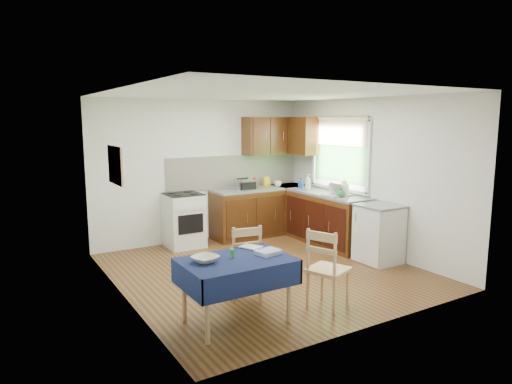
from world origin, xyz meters
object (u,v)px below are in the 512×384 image
dish_rack (337,194)px  kettle (344,189)px  toaster (242,184)px  chair_near (326,266)px  dining_table (236,269)px  chair_far (244,259)px  sandwich_press (246,185)px

dish_rack → kettle: (0.09, -0.06, 0.09)m
toaster → kettle: 1.84m
chair_near → toaster: toaster is taller
kettle → chair_near: bearing=-136.0°
dining_table → chair_far: bearing=64.3°
dining_table → kettle: kettle is taller
chair_far → sandwich_press: sandwich_press is taller
dining_table → toaster: size_ratio=4.14×
toaster → dish_rack: bearing=-51.7°
dining_table → chair_near: chair_near is taller
chair_far → toaster: bearing=-107.3°
toaster → dish_rack: (1.02, -1.41, -0.07)m
dining_table → toaster: bearing=70.0°
toaster → kettle: (1.11, -1.47, 0.02)m
dish_rack → kettle: 0.14m
chair_near → chair_far: bearing=17.3°
dining_table → dish_rack: dish_rack is taller
dish_rack → chair_far: bearing=-131.9°
sandwich_press → kettle: size_ratio=1.12×
dining_table → chair_far: 0.70m
dining_table → dish_rack: (2.82, 1.64, 0.33)m
chair_far → kettle: 2.75m
chair_near → toaster: bearing=-34.9°
chair_far → toaster: 2.89m
sandwich_press → chair_far: bearing=-137.4°
dish_rack → dining_table: bearing=-125.8°
sandwich_press → chair_near: bearing=-121.1°
sandwich_press → kettle: bearing=-71.6°
sandwich_press → dish_rack: (0.95, -1.41, -0.06)m
dish_rack → toaster: bearing=150.0°
dining_table → sandwich_press: 3.60m
dining_table → chair_far: chair_far is taller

